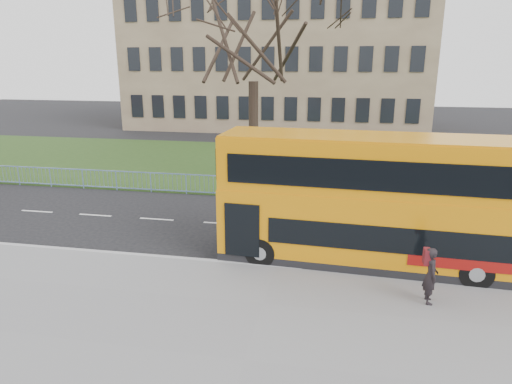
# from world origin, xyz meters

# --- Properties ---
(ground) EXTENTS (120.00, 120.00, 0.00)m
(ground) POSITION_xyz_m (0.00, 0.00, 0.00)
(ground) COLOR black
(ground) RESTS_ON ground
(pavement) EXTENTS (80.00, 10.50, 0.12)m
(pavement) POSITION_xyz_m (0.00, -6.75, 0.06)
(pavement) COLOR slate
(pavement) RESTS_ON ground
(kerb) EXTENTS (80.00, 0.20, 0.14)m
(kerb) POSITION_xyz_m (0.00, -1.55, 0.07)
(kerb) COLOR #9C9C9E
(kerb) RESTS_ON ground
(grass_verge) EXTENTS (80.00, 15.40, 0.08)m
(grass_verge) POSITION_xyz_m (0.00, 14.30, 0.04)
(grass_verge) COLOR #223C15
(grass_verge) RESTS_ON ground
(guard_railing) EXTENTS (40.00, 0.12, 1.10)m
(guard_railing) POSITION_xyz_m (0.00, 6.60, 0.55)
(guard_railing) COLOR #7593D1
(guard_railing) RESTS_ON ground
(bare_tree) EXTENTS (9.45, 9.45, 13.50)m
(bare_tree) POSITION_xyz_m (-3.00, 10.00, 6.83)
(bare_tree) COLOR black
(bare_tree) RESTS_ON grass_verge
(civic_building) EXTENTS (30.00, 15.00, 14.00)m
(civic_building) POSITION_xyz_m (-5.00, 35.00, 7.00)
(civic_building) COLOR #7E6650
(civic_building) RESTS_ON ground
(yellow_bus) EXTENTS (10.72, 3.06, 4.44)m
(yellow_bus) POSITION_xyz_m (3.28, -0.51, 2.38)
(yellow_bus) COLOR orange
(yellow_bus) RESTS_ON ground
(pedestrian) EXTENTS (0.42, 0.63, 1.68)m
(pedestrian) POSITION_xyz_m (4.68, -3.15, 0.96)
(pedestrian) COLOR black
(pedestrian) RESTS_ON pavement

